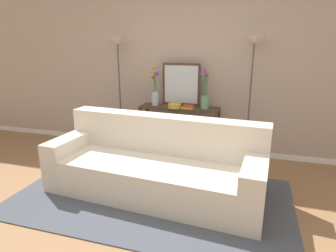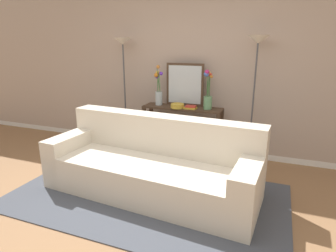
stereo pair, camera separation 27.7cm
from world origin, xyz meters
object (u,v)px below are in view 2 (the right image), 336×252
wall_mirror (185,85)px  book_stack (191,107)px  fruit_bowl (177,106)px  book_row_under_console (161,149)px  couch (152,167)px  vase_short_flowers (208,94)px  vase_tall_flowers (159,90)px  floor_lamp_right (256,66)px  floor_lamp_left (124,63)px  console_table (182,123)px

wall_mirror → book_stack: wall_mirror is taller
fruit_bowl → book_row_under_console: (-0.31, 0.09, -0.77)m
couch → vase_short_flowers: (0.35, 1.20, 0.70)m
vase_tall_flowers → floor_lamp_right: bearing=0.6°
floor_lamp_left → floor_lamp_right: 2.03m
floor_lamp_right → fruit_bowl: bearing=-173.4°
book_stack → wall_mirror: bearing=128.1°
console_table → fruit_bowl: bearing=-116.9°
floor_lamp_right → book_row_under_console: bearing=-178.7°
vase_tall_flowers → book_stack: vase_tall_flowers is taller
couch → vase_short_flowers: bearing=73.6°
console_table → book_row_under_console: console_table is taller
vase_short_flowers → book_row_under_console: size_ratio=2.17×
vase_short_flowers → fruit_bowl: bearing=-168.3°
wall_mirror → book_stack: (0.16, -0.21, -0.30)m
wall_mirror → vase_tall_flowers: wall_mirror is taller
vase_tall_flowers → book_stack: (0.55, -0.09, -0.21)m
floor_lamp_right → wall_mirror: size_ratio=2.83×
floor_lamp_right → console_table: bearing=-178.3°
couch → wall_mirror: (-0.04, 1.33, 0.80)m
vase_tall_flowers → book_row_under_console: (0.04, -0.02, -0.96)m
couch → vase_tall_flowers: 1.47m
floor_lamp_left → book_stack: size_ratio=9.91×
vase_tall_flowers → fruit_bowl: vase_tall_flowers is taller
wall_mirror → book_stack: 0.40m
book_stack → fruit_bowl: bearing=-174.6°
couch → vase_short_flowers: vase_short_flowers is taller
wall_mirror → vase_tall_flowers: bearing=-163.4°
book_stack → console_table: bearing=154.0°
vase_short_flowers → fruit_bowl: (-0.44, -0.09, -0.19)m
couch → book_row_under_console: 1.29m
book_row_under_console → floor_lamp_right: bearing=1.3°
couch → fruit_bowl: size_ratio=12.57×
floor_lamp_left → book_row_under_console: floor_lamp_left is taller
vase_tall_flowers → book_row_under_console: bearing=-23.3°
floor_lamp_left → book_stack: (1.16, -0.10, -0.61)m
couch → floor_lamp_left: size_ratio=1.41×
console_table → vase_tall_flowers: size_ratio=1.97×
console_table → vase_short_flowers: vase_short_flowers is taller
couch → console_table: bearing=91.7°
wall_mirror → vase_short_flowers: (0.40, -0.13, -0.10)m
floor_lamp_left → wall_mirror: 1.05m
vase_tall_flowers → fruit_bowl: size_ratio=3.05×
console_table → vase_tall_flowers: bearing=177.8°
couch → fruit_bowl: bearing=94.3°
floor_lamp_left → book_stack: bearing=-5.2°
floor_lamp_left → fruit_bowl: (0.96, -0.12, -0.60)m
vase_tall_flowers → couch: bearing=-70.4°
book_stack → floor_lamp_left: bearing=174.8°
console_table → floor_lamp_right: bearing=1.7°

